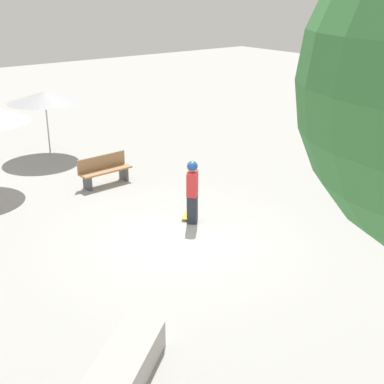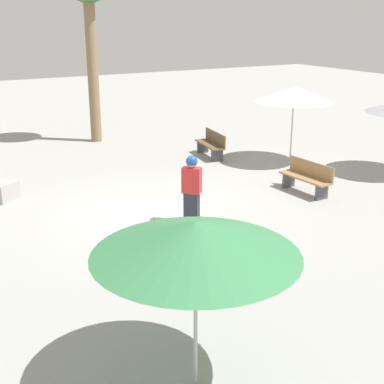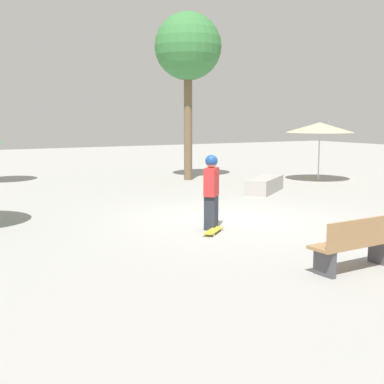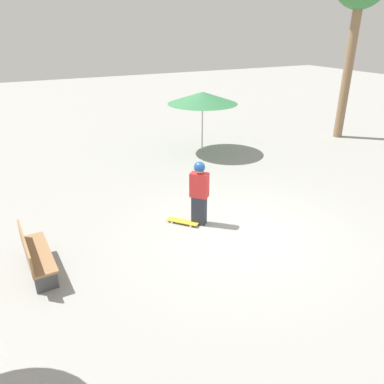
{
  "view_description": "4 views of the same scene",
  "coord_description": "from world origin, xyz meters",
  "views": [
    {
      "loc": [
        8.97,
        -6.57,
        5.49
      ],
      "look_at": [
        0.01,
        0.44,
        1.08
      ],
      "focal_mm": 50.0,
      "sensor_mm": 36.0,
      "label": 1
    },
    {
      "loc": [
        5.11,
        10.9,
        4.57
      ],
      "look_at": [
        -0.76,
        0.59,
        0.61
      ],
      "focal_mm": 50.0,
      "sensor_mm": 36.0,
      "label": 2
    },
    {
      "loc": [
        -10.07,
        6.73,
        2.38
      ],
      "look_at": [
        -0.53,
        1.35,
        0.83
      ],
      "focal_mm": 50.0,
      "sensor_mm": 36.0,
      "label": 3
    },
    {
      "loc": [
        -4.37,
        -6.19,
        4.43
      ],
      "look_at": [
        -1.01,
        0.41,
        1.12
      ],
      "focal_mm": 35.0,
      "sensor_mm": 36.0,
      "label": 4
    }
  ],
  "objects": [
    {
      "name": "bench_far",
      "position": [
        -4.31,
        0.55,
        0.43
      ],
      "size": [
        0.52,
        1.62,
        0.85
      ],
      "rotation": [
        0.0,
        0.0,
        4.76
      ],
      "color": "#47474C",
      "rests_on": "ground_plane"
    },
    {
      "name": "concrete_ledge",
      "position": [
        3.37,
        -3.49,
        0.23
      ],
      "size": [
        1.82,
        2.09,
        0.46
      ],
      "rotation": [
        0.0,
        0.0,
        2.22
      ],
      "color": "#A8A39E",
      "rests_on": "ground_plane"
    },
    {
      "name": "shade_umbrella_grey",
      "position": [
        -8.09,
        0.51,
        2.01
      ],
      "size": [
        2.48,
        2.48,
        2.2
      ],
      "color": "#B7B7BC",
      "rests_on": "ground_plane"
    },
    {
      "name": "skater_main",
      "position": [
        -0.57,
        0.9,
        0.86
      ],
      "size": [
        0.46,
        0.47,
        1.59
      ],
      "rotation": [
        0.0,
        0.0,
        2.33
      ],
      "color": "#282D38",
      "rests_on": "ground_plane"
    },
    {
      "name": "skateboard",
      "position": [
        -0.93,
        1.07,
        0.06
      ],
      "size": [
        0.67,
        0.74,
        0.07
      ],
      "rotation": [
        0.0,
        0.0,
        2.28
      ],
      "color": "gold",
      "rests_on": "ground_plane"
    },
    {
      "name": "ground_plane",
      "position": [
        0.0,
        0.0,
        0.0
      ],
      "size": [
        60.0,
        60.0,
        0.0
      ],
      "primitive_type": "plane",
      "color": "#9E9E99"
    }
  ]
}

